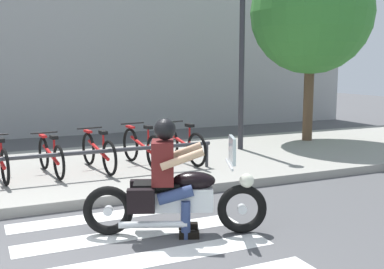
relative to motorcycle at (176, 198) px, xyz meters
The scene contains 13 objects.
sidewalk 4.08m from the motorcycle, 115.30° to the left, with size 24.00×4.40×0.15m, color gray.
crosswalk_stripe_2 0.89m from the motorcycle, 130.87° to the right, with size 2.80×0.40×0.01m, color white.
crosswalk_stripe_3 0.71m from the motorcycle, 156.76° to the left, with size 2.80×0.40×0.01m, color white.
crosswalk_stripe_4 1.22m from the motorcycle, 116.40° to the left, with size 2.80×0.40×0.01m, color white.
motorcycle is the anchor object (origin of this frame).
rider 0.37m from the motorcycle, 154.84° to the left, with size 0.75×0.69×1.43m.
bicycle_4 3.39m from the motorcycle, 107.32° to the left, with size 0.48×1.55×0.72m.
bicycle_5 3.24m from the motorcycle, 93.07° to the left, with size 0.48×1.68×0.75m.
bicycle_6 3.30m from the motorcycle, 78.44° to the left, with size 0.48×1.71×0.80m.
bicycle_7 3.56m from the motorcycle, 65.16° to the left, with size 0.48×1.67×0.79m.
bike_rack 3.04m from the motorcycle, 118.02° to the left, with size 6.44×0.07×0.49m.
street_lamp 5.71m from the motorcycle, 50.97° to the left, with size 0.28×0.28×4.52m.
tree_near_rack 7.64m from the motorcycle, 39.12° to the left, with size 3.00×3.00×4.82m.
Camera 1 is at (-0.41, -4.54, 2.05)m, focal length 44.24 mm.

